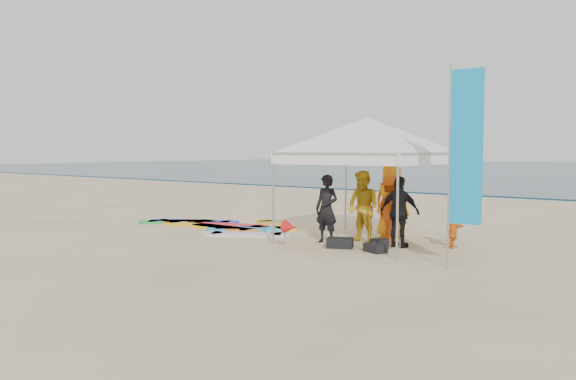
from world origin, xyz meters
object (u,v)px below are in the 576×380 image
(person_seated, at_px, (453,229))
(person_black_b, at_px, (400,212))
(person_orange_b, at_px, (391,201))
(person_black_a, at_px, (327,209))
(surfboard_spread, at_px, (223,226))
(person_yellow, at_px, (363,207))
(marker_pennant, at_px, (290,227))
(canopy_tent, at_px, (368,118))
(person_orange_a, at_px, (392,209))
(feather_flag, at_px, (465,149))

(person_seated, bearing_deg, person_black_b, 125.87)
(person_orange_b, height_order, person_seated, person_orange_b)
(person_black_a, relative_size, person_orange_b, 0.88)
(person_orange_b, height_order, surfboard_spread, person_orange_b)
(person_yellow, bearing_deg, person_black_a, -133.94)
(surfboard_spread, bearing_deg, marker_pennant, -24.77)
(person_black_b, height_order, canopy_tent, canopy_tent)
(person_seated, bearing_deg, person_orange_a, 100.81)
(feather_flag, bearing_deg, person_yellow, 152.20)
(feather_flag, xyz_separation_m, surfboard_spread, (-7.37, 1.48, -2.12))
(person_black_b, distance_m, canopy_tent, 2.29)
(feather_flag, bearing_deg, person_seated, 115.35)
(person_black_a, distance_m, surfboard_spread, 3.87)
(feather_flag, bearing_deg, person_black_a, 163.72)
(person_orange_a, distance_m, canopy_tent, 2.18)
(person_yellow, relative_size, person_orange_b, 0.92)
(person_black_a, xyz_separation_m, surfboard_spread, (-3.77, 0.42, -0.76))
(surfboard_spread, bearing_deg, person_orange_b, 14.26)
(person_orange_a, bearing_deg, person_yellow, 67.01)
(person_orange_b, relative_size, surfboard_spread, 0.36)
(person_orange_b, relative_size, person_seated, 2.19)
(person_orange_a, xyz_separation_m, feather_flag, (2.39, -1.94, 1.37))
(person_seated, distance_m, canopy_tent, 3.13)
(person_black_b, height_order, marker_pennant, person_black_b)
(person_yellow, distance_m, canopy_tent, 2.06)
(feather_flag, bearing_deg, canopy_tent, 149.81)
(person_black_b, xyz_separation_m, feather_flag, (1.98, -1.52, 1.37))
(person_yellow, height_order, person_orange_a, person_yellow)
(person_seated, relative_size, canopy_tent, 0.19)
(person_black_a, distance_m, canopy_tent, 2.30)
(canopy_tent, bearing_deg, person_black_b, -10.42)
(person_black_a, relative_size, canopy_tent, 0.36)
(person_yellow, xyz_separation_m, surfboard_spread, (-4.45, -0.06, -0.80))
(canopy_tent, bearing_deg, person_orange_b, 82.66)
(canopy_tent, distance_m, surfboard_spread, 5.31)
(person_orange_b, bearing_deg, person_yellow, 82.29)
(person_black_b, xyz_separation_m, person_seated, (0.94, 0.68, -0.37))
(person_yellow, xyz_separation_m, person_orange_a, (0.53, 0.40, -0.05))
(person_orange_a, distance_m, person_orange_b, 0.81)
(person_black_b, bearing_deg, marker_pennant, 45.28)
(person_orange_a, relative_size, surfboard_spread, 0.31)
(person_black_a, distance_m, feather_flag, 3.99)
(person_black_b, distance_m, person_orange_b, 1.38)
(person_yellow, distance_m, marker_pennant, 1.95)
(person_black_b, xyz_separation_m, canopy_tent, (-0.91, 0.17, 2.10))
(person_black_a, bearing_deg, canopy_tent, 41.85)
(person_yellow, bearing_deg, person_orange_a, 47.87)
(person_orange_b, distance_m, person_seated, 1.85)
(person_yellow, height_order, person_seated, person_yellow)
(person_black_a, distance_m, person_yellow, 0.84)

